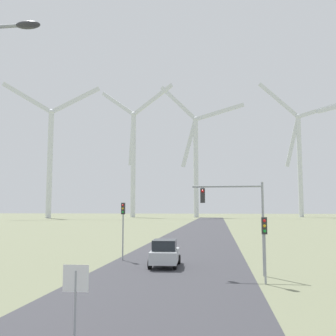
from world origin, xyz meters
The scene contains 10 objects.
road_surface centered at (0.00, 48.00, 0.00)m, with size 10.00×240.00×0.01m.
stop_sign_near centered at (-1.31, 6.23, 1.59)m, with size 0.81×0.07×2.28m.
traffic_light_post_near_left centered at (-4.40, 24.72, 3.22)m, with size 0.28×0.34×4.42m.
traffic_light_post_near_right centered at (5.39, 16.20, 2.58)m, with size 0.28×0.34×3.50m.
traffic_light_mast_overhead centered at (4.10, 18.75, 3.97)m, with size 4.29×0.35×5.56m.
car_approaching centered at (-0.72, 21.82, 0.91)m, with size 2.01×4.19×1.83m.
wind_turbine_far_left centered at (-66.06, 148.71, 27.98)m, with size 38.38×12.80×56.49m.
wind_turbine_left centered at (-35.64, 170.87, 30.00)m, with size 37.87×19.30×61.83m.
wind_turbine_center centered at (-6.85, 172.86, 28.40)m, with size 38.99×3.24×61.83m.
wind_turbine_right centered at (41.33, 184.20, 29.96)m, with size 42.04×2.60×64.99m.
Camera 1 is at (2.96, -5.40, 3.97)m, focal length 42.00 mm.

